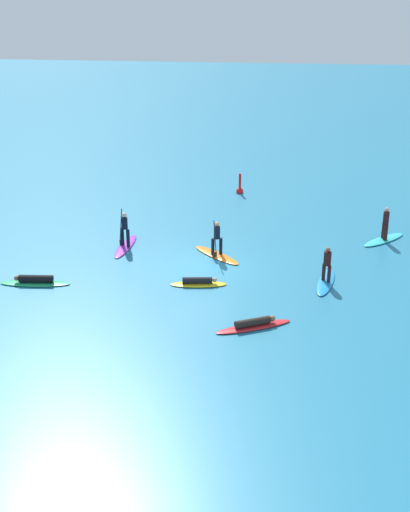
{
  "coord_description": "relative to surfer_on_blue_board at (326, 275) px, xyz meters",
  "views": [
    {
      "loc": [
        2.77,
        -31.52,
        14.51
      ],
      "look_at": [
        0.0,
        0.0,
        0.5
      ],
      "focal_mm": 51.21,
      "sensor_mm": 36.0,
      "label": 1
    }
  ],
  "objects": [
    {
      "name": "ground_plane",
      "position": [
        -5.62,
        1.41,
        -0.41
      ],
      "size": [
        120.0,
        120.0,
        0.0
      ],
      "primitive_type": "plane",
      "color": "teal",
      "rests_on": "ground"
    },
    {
      "name": "surfer_on_yellow_board",
      "position": [
        -5.73,
        -0.72,
        -0.27
      ],
      "size": [
        2.59,
        0.92,
        0.39
      ],
      "rotation": [
        0.0,
        0.0,
        0.1
      ],
      "color": "yellow",
      "rests_on": "ground_plane"
    },
    {
      "name": "surfer_on_orange_board",
      "position": [
        -5.15,
        2.59,
        0.01
      ],
      "size": [
        2.67,
        2.59,
        2.01
      ],
      "rotation": [
        0.0,
        0.0,
        5.52
      ],
      "color": "orange",
      "rests_on": "ground_plane"
    },
    {
      "name": "marker_buoy",
      "position": [
        -4.44,
        12.22,
        -0.17
      ],
      "size": [
        0.44,
        0.44,
        1.34
      ],
      "color": "red",
      "rests_on": "ground_plane"
    },
    {
      "name": "surfer_on_purple_board",
      "position": [
        -9.82,
        3.29,
        0.07
      ],
      "size": [
        0.97,
        3.1,
        2.02
      ],
      "rotation": [
        0.0,
        0.0,
        1.45
      ],
      "color": "purple",
      "rests_on": "ground_plane"
    },
    {
      "name": "surfer_on_teal_board",
      "position": [
        3.3,
        5.3,
        -0.0
      ],
      "size": [
        2.61,
        2.45,
        1.81
      ],
      "rotation": [
        0.0,
        0.0,
        0.74
      ],
      "color": "#33C6CC",
      "rests_on": "ground_plane"
    },
    {
      "name": "surfer_on_green_board",
      "position": [
        -13.09,
        -1.27,
        -0.25
      ],
      "size": [
        3.21,
        0.88,
        0.44
      ],
      "rotation": [
        0.0,
        0.0,
        3.2
      ],
      "color": "#23B266",
      "rests_on": "ground_plane"
    },
    {
      "name": "surfer_on_red_board",
      "position": [
        -3.14,
        -4.39,
        -0.26
      ],
      "size": [
        3.18,
        1.87,
        0.42
      ],
      "rotation": [
        0.0,
        0.0,
        0.42
      ],
      "color": "red",
      "rests_on": "ground_plane"
    },
    {
      "name": "surfer_on_blue_board",
      "position": [
        0.0,
        0.0,
        0.0
      ],
      "size": [
        1.3,
        3.04,
        1.76
      ],
      "rotation": [
        0.0,
        0.0,
        4.49
      ],
      "color": "#1E8CD1",
      "rests_on": "ground_plane"
    }
  ]
}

